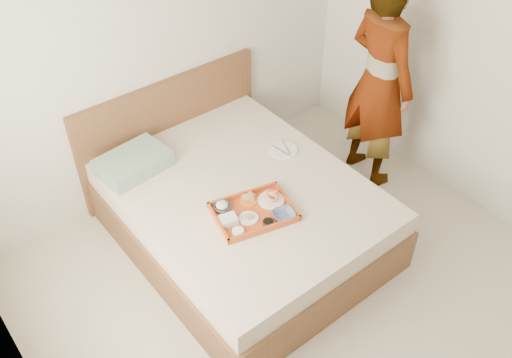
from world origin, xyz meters
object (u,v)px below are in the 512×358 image
object	(u,v)px
dinner_plate	(283,150)
tray	(253,212)
bed	(243,213)
person	(379,82)

from	to	relation	value
dinner_plate	tray	bearing A→B (deg)	-146.42
bed	person	world-z (taller)	person
tray	dinner_plate	xyz separation A→B (m)	(0.62, 0.41, -0.02)
bed	person	bearing A→B (deg)	-1.18
dinner_plate	person	xyz separation A→B (m)	(0.83, -0.17, 0.37)
dinner_plate	person	bearing A→B (deg)	-11.50
bed	dinner_plate	size ratio (longest dim) A/B	8.84
bed	person	distance (m)	1.49
tray	person	size ratio (longest dim) A/B	0.29
tray	dinner_plate	bearing A→B (deg)	47.58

